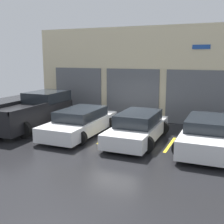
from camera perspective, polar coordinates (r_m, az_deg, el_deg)
name	(u,v)px	position (r m, az deg, el deg)	size (l,w,h in m)	color
ground_plane	(116,132)	(13.94, 0.85, -4.05)	(28.00, 28.00, 0.00)	black
shophouse_building	(137,75)	(16.58, 5.13, 7.49)	(12.81, 0.68, 5.34)	beige
pickup_truck	(34,112)	(15.23, -15.53, 0.09)	(2.44, 5.13, 1.77)	black
sedan_white	(138,127)	(12.41, 5.30, -3.15)	(2.20, 4.46, 1.27)	white
sedan_side	(81,122)	(13.53, -6.41, -2.07)	(2.23, 4.76, 1.22)	white
van_right	(207,134)	(11.89, 18.67, -4.27)	(2.21, 4.50, 1.28)	white
parking_stripe_far_left	(10,126)	(16.14, -19.94, -2.60)	(0.12, 2.20, 0.01)	gold
parking_stripe_left	(55,131)	(14.38, -11.44, -3.78)	(0.12, 2.20, 0.01)	gold
parking_stripe_centre	(108,137)	(13.02, -0.86, -5.13)	(0.12, 2.20, 0.01)	gold
parking_stripe_right	(170,145)	(12.20, 11.70, -6.49)	(0.12, 2.20, 0.01)	gold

